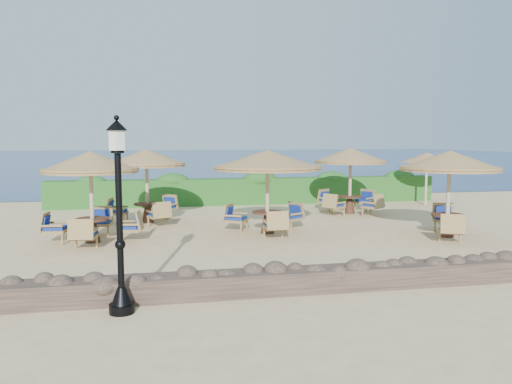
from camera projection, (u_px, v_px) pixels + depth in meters
name	position (u px, v px, depth m)	size (l,w,h in m)	color
ground	(289.00, 232.00, 16.17)	(120.00, 120.00, 0.00)	beige
sea	(183.00, 157.00, 84.48)	(160.00, 160.00, 0.00)	navy
hedge	(249.00, 191.00, 23.13)	(18.00, 0.90, 1.20)	#1C511A
stone_wall	(368.00, 276.00, 10.10)	(15.00, 0.65, 0.44)	brown
lamp_post	(120.00, 224.00, 8.45)	(0.44, 0.44, 3.31)	black
extra_parasol	(427.00, 158.00, 22.51)	(2.30, 2.30, 2.41)	#CEB691
cafe_set_0	(91.00, 180.00, 14.34)	(2.86, 2.86, 2.65)	#CEB691
cafe_set_1	(267.00, 170.00, 15.73)	(3.45, 3.45, 2.65)	#CEB691
cafe_set_2	(449.00, 171.00, 15.14)	(2.99, 2.99, 2.65)	#CEB691
cafe_set_3	(147.00, 170.00, 17.76)	(2.83, 2.83, 2.65)	#CEB691
cafe_set_4	(350.00, 168.00, 20.06)	(2.89, 2.89, 2.65)	#CEB691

